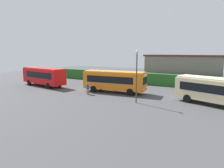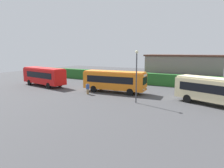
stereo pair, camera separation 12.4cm
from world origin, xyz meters
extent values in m
plane|color=#424244|center=(0.00, 0.00, 0.00)|extent=(85.15, 85.15, 0.00)
cube|color=red|center=(-14.13, -1.54, 1.80)|extent=(9.64, 3.84, 2.49)
cube|color=red|center=(-14.13, -1.54, 3.14)|extent=(9.33, 3.60, 0.20)
cube|color=black|center=(-14.02, -2.82, 2.09)|extent=(7.24, 1.13, 1.00)
cube|color=black|center=(-13.65, -0.36, 2.09)|extent=(7.24, 1.13, 1.00)
cube|color=black|center=(-18.78, -0.84, 2.09)|extent=(0.34, 2.01, 1.05)
cube|color=silver|center=(-18.78, -0.84, 2.86)|extent=(0.24, 1.35, 0.28)
cylinder|color=black|center=(-17.18, -2.23, 0.50)|extent=(1.03, 0.43, 1.00)
cylinder|color=black|center=(-16.84, 0.01, 0.50)|extent=(1.03, 0.43, 1.00)
cylinder|color=black|center=(-11.43, -3.10, 0.50)|extent=(1.03, 0.43, 1.00)
cylinder|color=black|center=(-11.09, -0.86, 0.50)|extent=(1.03, 0.43, 1.00)
sphere|color=silver|center=(-18.90, -1.51, 0.90)|extent=(0.22, 0.22, 0.22)
sphere|color=silver|center=(-18.70, -0.17, 0.90)|extent=(0.22, 0.22, 0.22)
cube|color=orange|center=(-0.53, -0.39, 1.77)|extent=(9.54, 3.32, 2.45)
cube|color=orange|center=(-0.53, -0.39, 3.10)|extent=(9.24, 3.10, 0.20)
cube|color=black|center=(-0.94, 0.84, 2.07)|extent=(7.27, 0.69, 0.98)
cube|color=black|center=(-0.71, -1.67, 2.07)|extent=(7.27, 0.69, 0.98)
cube|color=black|center=(4.15, 0.03, 2.07)|extent=(0.22, 2.04, 1.03)
cube|color=silver|center=(4.15, 0.03, 2.82)|extent=(0.16, 1.37, 0.28)
cylinder|color=black|center=(2.26, 1.01, 0.50)|extent=(1.02, 0.37, 1.00)
cylinder|color=black|center=(2.47, -1.27, 0.50)|extent=(1.02, 0.37, 1.00)
cylinder|color=black|center=(-3.52, 0.50, 0.50)|extent=(1.02, 0.37, 1.00)
cylinder|color=black|center=(-3.31, -1.79, 0.50)|extent=(1.02, 0.37, 1.00)
sphere|color=silver|center=(4.10, 0.72, 0.90)|extent=(0.22, 0.22, 0.22)
sphere|color=silver|center=(4.22, -0.65, 0.90)|extent=(0.22, 0.22, 0.22)
cube|color=beige|center=(13.15, -1.46, 1.75)|extent=(9.35, 5.31, 2.40)
cube|color=#F8E8B2|center=(13.15, -1.46, 3.05)|extent=(9.03, 5.03, 0.20)
cube|color=black|center=(13.28, -0.21, 2.04)|extent=(6.68, 2.41, 0.96)
cube|color=black|center=(12.46, -2.51, 2.04)|extent=(6.68, 2.41, 0.96)
cylinder|color=black|center=(10.87, 0.52, 0.50)|extent=(1.04, 0.60, 1.00)
cylinder|color=black|center=(10.13, -1.56, 0.50)|extent=(1.04, 0.60, 1.00)
cube|color=olive|center=(-3.22, -3.43, 0.38)|extent=(0.37, 0.38, 0.76)
cube|color=#334C8C|center=(-3.22, -3.43, 1.09)|extent=(0.49, 0.52, 0.66)
sphere|color=brown|center=(-3.22, -3.43, 1.53)|extent=(0.21, 0.21, 0.21)
cube|color=maroon|center=(-2.10, 1.25, 0.42)|extent=(0.38, 0.36, 0.84)
cube|color=#334C8C|center=(-2.10, 1.25, 1.20)|extent=(0.54, 0.45, 0.73)
sphere|color=beige|center=(-2.10, 1.25, 1.68)|extent=(0.23, 0.23, 0.23)
cube|color=#256126|center=(0.00, 9.23, 1.07)|extent=(54.57, 1.42, 2.13)
cube|color=slate|center=(6.80, 13.31, 2.59)|extent=(13.42, 5.38, 5.17)
cube|color=#4C2D23|center=(6.80, 13.31, 5.32)|extent=(13.95, 5.60, 0.30)
cone|color=orange|center=(-1.70, 6.06, 0.30)|extent=(0.36, 0.36, 0.60)
cylinder|color=#38383D|center=(4.76, -4.60, 2.94)|extent=(0.14, 0.14, 5.87)
sphere|color=beige|center=(4.76, -4.60, 6.05)|extent=(0.36, 0.36, 0.36)
camera|label=1|loc=(13.89, -26.81, 6.13)|focal=32.69mm
camera|label=2|loc=(14.00, -26.75, 6.13)|focal=32.69mm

